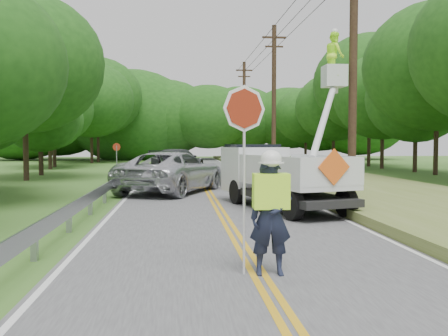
{
  "coord_description": "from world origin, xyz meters",
  "views": [
    {
      "loc": [
        -1.35,
        -8.62,
        2.27
      ],
      "look_at": [
        0.0,
        6.0,
        1.5
      ],
      "focal_mm": 39.62,
      "sensor_mm": 36.0,
      "label": 1
    }
  ],
  "objects": [
    {
      "name": "bucket_truck",
      "position": [
        2.11,
        8.6,
        1.46
      ],
      "size": [
        4.4,
        6.56,
        6.23
      ],
      "color": "black",
      "rests_on": "road"
    },
    {
      "name": "suv_silver",
      "position": [
        -1.64,
        13.66,
        0.94
      ],
      "size": [
        5.44,
        7.26,
        1.83
      ],
      "primitive_type": "imported",
      "rotation": [
        0.0,
        0.0,
        2.73
      ],
      "color": "#B9BAC1",
      "rests_on": "road"
    },
    {
      "name": "suv_darkgrey",
      "position": [
        -1.39,
        27.62,
        0.9
      ],
      "size": [
        4.4,
        6.55,
        1.76
      ],
      "primitive_type": "imported",
      "rotation": [
        0.0,
        0.0,
        2.79
      ],
      "color": "#35393C",
      "rests_on": "road"
    },
    {
      "name": "guardrail",
      "position": [
        -4.02,
        14.91,
        0.55
      ],
      "size": [
        0.18,
        48.0,
        0.77
      ],
      "color": "gray",
      "rests_on": "ground"
    },
    {
      "name": "utility_poles",
      "position": [
        5.0,
        17.02,
        5.27
      ],
      "size": [
        1.6,
        43.3,
        10.0
      ],
      "color": "black",
      "rests_on": "ground"
    },
    {
      "name": "treeline_left",
      "position": [
        -10.53,
        32.5,
        6.25
      ],
      "size": [
        11.03,
        55.85,
        11.94
      ],
      "color": "#332319",
      "rests_on": "ground"
    },
    {
      "name": "ground",
      "position": [
        0.0,
        0.0,
        0.0
      ],
      "size": [
        140.0,
        140.0,
        0.0
      ],
      "primitive_type": "plane",
      "color": "#2F521C",
      "rests_on": "ground"
    },
    {
      "name": "treeline_horizon",
      "position": [
        -2.5,
        56.2,
        5.5
      ],
      "size": [
        57.03,
        13.87,
        12.33
      ],
      "color": "#1A4613",
      "rests_on": "ground"
    },
    {
      "name": "tall_grass_verge",
      "position": [
        7.1,
        14.0,
        0.15
      ],
      "size": [
        7.0,
        96.0,
        0.3
      ],
      "primitive_type": "cube",
      "color": "#586B28",
      "rests_on": "ground"
    },
    {
      "name": "treeline_right",
      "position": [
        15.77,
        25.03,
        6.67
      ],
      "size": [
        11.91,
        55.89,
        12.34
      ],
      "color": "#332319",
      "rests_on": "ground"
    },
    {
      "name": "flagger",
      "position": [
        0.19,
        -0.44,
        1.16
      ],
      "size": [
        1.19,
        0.5,
        3.2
      ],
      "color": "#191E33",
      "rests_on": "road"
    },
    {
      "name": "road",
      "position": [
        0.0,
        14.0,
        0.01
      ],
      "size": [
        7.2,
        96.0,
        0.03
      ],
      "color": "#444446",
      "rests_on": "ground"
    },
    {
      "name": "stop_sign_permanent",
      "position": [
        -4.96,
        20.72,
        1.45
      ],
      "size": [
        0.45,
        0.19,
        2.22
      ],
      "color": "gray",
      "rests_on": "ground"
    }
  ]
}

